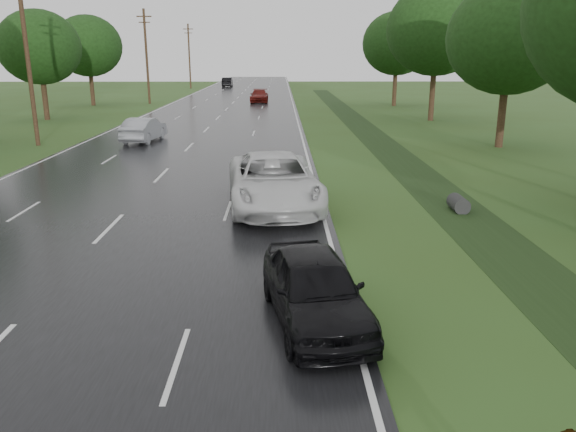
# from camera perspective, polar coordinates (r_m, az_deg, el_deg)

# --- Properties ---
(road) EXTENTS (14.00, 180.00, 0.04)m
(road) POSITION_cam_1_polar(r_m,az_deg,el_deg) (54.22, -6.55, 10.43)
(road) COLOR black
(road) RESTS_ON ground
(edge_stripe_east) EXTENTS (0.12, 180.00, 0.01)m
(edge_stripe_east) POSITION_cam_1_polar(r_m,az_deg,el_deg) (53.98, 0.72, 10.53)
(edge_stripe_east) COLOR silver
(edge_stripe_east) RESTS_ON road
(edge_stripe_west) EXTENTS (0.12, 180.00, 0.01)m
(edge_stripe_west) POSITION_cam_1_polar(r_m,az_deg,el_deg) (55.29, -13.64, 10.22)
(edge_stripe_west) COLOR silver
(edge_stripe_west) RESTS_ON road
(center_line) EXTENTS (0.12, 180.00, 0.01)m
(center_line) POSITION_cam_1_polar(r_m,az_deg,el_deg) (54.22, -6.55, 10.46)
(center_line) COLOR silver
(center_line) RESTS_ON road
(drainage_ditch) EXTENTS (2.20, 120.00, 0.56)m
(drainage_ditch) POSITION_cam_1_polar(r_m,az_deg,el_deg) (28.58, 11.74, 5.26)
(drainage_ditch) COLOR #1C3113
(drainage_ditch) RESTS_ON ground
(utility_pole_mid) EXTENTS (1.60, 0.26, 10.00)m
(utility_pole_mid) POSITION_cam_1_polar(r_m,az_deg,el_deg) (36.70, -24.97, 14.58)
(utility_pole_mid) COLOR #322014
(utility_pole_mid) RESTS_ON ground
(utility_pole_far) EXTENTS (1.60, 0.26, 10.00)m
(utility_pole_far) POSITION_cam_1_polar(r_m,az_deg,el_deg) (65.34, -14.18, 15.55)
(utility_pole_far) COLOR #322014
(utility_pole_far) RESTS_ON ground
(utility_pole_distant) EXTENTS (1.60, 0.26, 10.00)m
(utility_pole_distant) POSITION_cam_1_polar(r_m,az_deg,el_deg) (94.83, -10.00, 15.78)
(utility_pole_distant) COLOR #322014
(utility_pole_distant) RESTS_ON ground
(tree_east_c) EXTENTS (7.00, 7.00, 9.29)m
(tree_east_c) POSITION_cam_1_polar(r_m,az_deg,el_deg) (35.17, 21.60, 16.47)
(tree_east_c) COLOR #322014
(tree_east_c) RESTS_ON ground
(tree_east_d) EXTENTS (8.00, 8.00, 10.76)m
(tree_east_d) POSITION_cam_1_polar(r_m,az_deg,el_deg) (48.39, 14.87, 17.82)
(tree_east_d) COLOR #322014
(tree_east_d) RESTS_ON ground
(tree_east_f) EXTENTS (7.20, 7.20, 9.62)m
(tree_east_f) POSITION_cam_1_polar(r_m,az_deg,el_deg) (61.93, 11.01, 16.82)
(tree_east_f) COLOR #322014
(tree_east_f) RESTS_ON ground
(tree_west_d) EXTENTS (6.60, 6.60, 8.80)m
(tree_west_d) POSITION_cam_1_polar(r_m,az_deg,el_deg) (51.55, -23.97, 15.39)
(tree_west_d) COLOR #322014
(tree_west_d) RESTS_ON ground
(tree_west_f) EXTENTS (7.00, 7.00, 9.29)m
(tree_west_f) POSITION_cam_1_polar(r_m,az_deg,el_deg) (64.91, -19.65, 15.96)
(tree_west_f) COLOR #322014
(tree_west_f) RESTS_ON ground
(white_pickup) EXTENTS (3.68, 6.87, 1.83)m
(white_pickup) POSITION_cam_1_polar(r_m,az_deg,el_deg) (19.73, -1.45, 3.58)
(white_pickup) COLOR silver
(white_pickup) RESTS_ON road
(dark_sedan) EXTENTS (2.41, 4.47, 1.44)m
(dark_sedan) POSITION_cam_1_polar(r_m,az_deg,el_deg) (11.23, 2.75, -7.30)
(dark_sedan) COLOR black
(dark_sedan) RESTS_ON road
(silver_sedan) EXTENTS (2.08, 4.63, 1.47)m
(silver_sedan) POSITION_cam_1_polar(r_m,az_deg,el_deg) (36.26, -14.43, 8.51)
(silver_sedan) COLOR gray
(silver_sedan) RESTS_ON road
(far_car_red) EXTENTS (2.02, 4.91, 1.42)m
(far_car_red) POSITION_cam_1_polar(r_m,az_deg,el_deg) (65.37, -2.94, 12.09)
(far_car_red) COLOR maroon
(far_car_red) RESTS_ON road
(far_car_dark) EXTENTS (1.71, 4.70, 1.54)m
(far_car_dark) POSITION_cam_1_polar(r_m,az_deg,el_deg) (98.50, -6.18, 13.37)
(far_car_dark) COLOR black
(far_car_dark) RESTS_ON road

